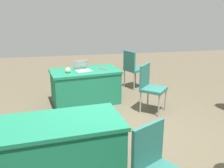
{
  "coord_description": "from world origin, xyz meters",
  "views": [
    {
      "loc": [
        0.9,
        3.65,
        2.08
      ],
      "look_at": [
        0.18,
        -0.09,
        0.9
      ],
      "focal_mm": 41.89,
      "sensor_mm": 36.0,
      "label": 1
    }
  ],
  "objects_px": {
    "yarn_ball": "(68,70)",
    "table_mid_left": "(63,147)",
    "chair_aisle": "(150,85)",
    "laptop_silver": "(83,69)",
    "scissors_red": "(103,69)",
    "table_foreground": "(85,86)",
    "chair_tucked_left": "(157,167)",
    "chair_by_pillar": "(133,67)"
  },
  "relations": [
    {
      "from": "yarn_ball",
      "to": "table_mid_left",
      "type": "bearing_deg",
      "value": 86.36
    },
    {
      "from": "chair_aisle",
      "to": "laptop_silver",
      "type": "relative_size",
      "value": 2.4
    },
    {
      "from": "laptop_silver",
      "to": "scissors_red",
      "type": "bearing_deg",
      "value": 167.66
    },
    {
      "from": "table_foreground",
      "to": "scissors_red",
      "type": "bearing_deg",
      "value": -177.32
    },
    {
      "from": "chair_tucked_left",
      "to": "chair_aisle",
      "type": "bearing_deg",
      "value": -137.15
    },
    {
      "from": "laptop_silver",
      "to": "yarn_ball",
      "type": "bearing_deg",
      "value": 3.6
    },
    {
      "from": "laptop_silver",
      "to": "chair_tucked_left",
      "type": "bearing_deg",
      "value": 78.82
    },
    {
      "from": "chair_by_pillar",
      "to": "table_foreground",
      "type": "bearing_deg",
      "value": -83.26
    },
    {
      "from": "laptop_silver",
      "to": "yarn_ball",
      "type": "relative_size",
      "value": 3.58
    },
    {
      "from": "table_foreground",
      "to": "laptop_silver",
      "type": "height_order",
      "value": "laptop_silver"
    },
    {
      "from": "yarn_ball",
      "to": "chair_aisle",
      "type": "bearing_deg",
      "value": 160.36
    },
    {
      "from": "table_mid_left",
      "to": "chair_tucked_left",
      "type": "xyz_separation_m",
      "value": [
        -0.89,
        0.89,
        0.21
      ]
    },
    {
      "from": "table_foreground",
      "to": "chair_aisle",
      "type": "bearing_deg",
      "value": 149.41
    },
    {
      "from": "table_foreground",
      "to": "chair_aisle",
      "type": "relative_size",
      "value": 1.64
    },
    {
      "from": "table_foreground",
      "to": "scissors_red",
      "type": "xyz_separation_m",
      "value": [
        -0.39,
        -0.02,
        0.36
      ]
    },
    {
      "from": "chair_aisle",
      "to": "chair_by_pillar",
      "type": "height_order",
      "value": "chair_by_pillar"
    },
    {
      "from": "table_mid_left",
      "to": "chair_tucked_left",
      "type": "distance_m",
      "value": 1.28
    },
    {
      "from": "chair_by_pillar",
      "to": "scissors_red",
      "type": "xyz_separation_m",
      "value": [
        0.89,
        0.8,
        0.18
      ]
    },
    {
      "from": "table_mid_left",
      "to": "table_foreground",
      "type": "bearing_deg",
      "value": -101.63
    },
    {
      "from": "laptop_silver",
      "to": "table_mid_left",
      "type": "bearing_deg",
      "value": 60.66
    },
    {
      "from": "table_mid_left",
      "to": "yarn_ball",
      "type": "xyz_separation_m",
      "value": [
        -0.15,
        -2.29,
        0.41
      ]
    },
    {
      "from": "chair_tucked_left",
      "to": "table_foreground",
      "type": "bearing_deg",
      "value": -112.98
    },
    {
      "from": "table_foreground",
      "to": "chair_aisle",
      "type": "distance_m",
      "value": 1.42
    },
    {
      "from": "chair_aisle",
      "to": "laptop_silver",
      "type": "distance_m",
      "value": 1.46
    },
    {
      "from": "chair_tucked_left",
      "to": "scissors_red",
      "type": "bearing_deg",
      "value": -119.6
    },
    {
      "from": "scissors_red",
      "to": "table_mid_left",
      "type": "bearing_deg",
      "value": -74.29
    },
    {
      "from": "chair_aisle",
      "to": "scissors_red",
      "type": "xyz_separation_m",
      "value": [
        0.83,
        -0.74,
        0.19
      ]
    },
    {
      "from": "table_mid_left",
      "to": "chair_by_pillar",
      "type": "height_order",
      "value": "chair_by_pillar"
    },
    {
      "from": "laptop_silver",
      "to": "scissors_red",
      "type": "xyz_separation_m",
      "value": [
        -0.44,
        -0.05,
        -0.04
      ]
    },
    {
      "from": "chair_by_pillar",
      "to": "yarn_ball",
      "type": "bearing_deg",
      "value": -85.03
    },
    {
      "from": "table_mid_left",
      "to": "yarn_ball",
      "type": "relative_size",
      "value": 14.19
    },
    {
      "from": "table_foreground",
      "to": "chair_by_pillar",
      "type": "xyz_separation_m",
      "value": [
        -1.28,
        -0.81,
        0.18
      ]
    },
    {
      "from": "scissors_red",
      "to": "laptop_silver",
      "type": "bearing_deg",
      "value": -138.05
    },
    {
      "from": "scissors_red",
      "to": "yarn_ball",
      "type": "bearing_deg",
      "value": -131.18
    },
    {
      "from": "table_foreground",
      "to": "chair_tucked_left",
      "type": "xyz_separation_m",
      "value": [
        -0.39,
        3.34,
        0.21
      ]
    },
    {
      "from": "chair_aisle",
      "to": "laptop_silver",
      "type": "height_order",
      "value": "chair_aisle"
    },
    {
      "from": "table_mid_left",
      "to": "scissors_red",
      "type": "distance_m",
      "value": 2.65
    },
    {
      "from": "chair_tucked_left",
      "to": "chair_aisle",
      "type": "distance_m",
      "value": 2.75
    },
    {
      "from": "laptop_silver",
      "to": "yarn_ball",
      "type": "distance_m",
      "value": 0.33
    },
    {
      "from": "table_mid_left",
      "to": "scissors_red",
      "type": "height_order",
      "value": "scissors_red"
    },
    {
      "from": "chair_aisle",
      "to": "table_foreground",
      "type": "bearing_deg",
      "value": -79.8
    },
    {
      "from": "chair_tucked_left",
      "to": "chair_aisle",
      "type": "relative_size",
      "value": 1.04
    }
  ]
}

